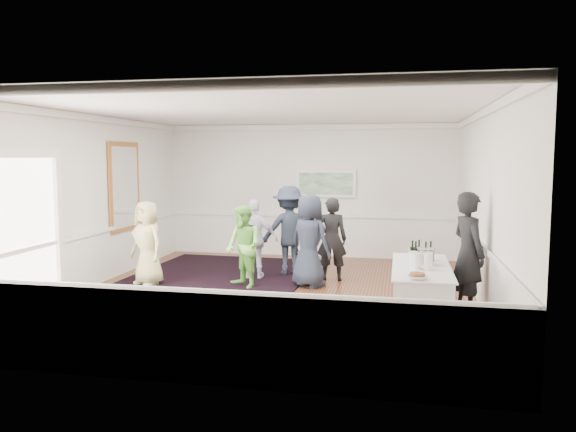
% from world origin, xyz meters
% --- Properties ---
extents(floor, '(8.00, 8.00, 0.00)m').
position_xyz_m(floor, '(0.00, 0.00, 0.00)').
color(floor, brown).
rests_on(floor, ground).
extents(ceiling, '(7.00, 8.00, 0.02)m').
position_xyz_m(ceiling, '(0.00, 0.00, 3.20)').
color(ceiling, white).
rests_on(ceiling, wall_back).
extents(wall_left, '(0.02, 8.00, 3.20)m').
position_xyz_m(wall_left, '(-3.50, 0.00, 1.60)').
color(wall_left, white).
rests_on(wall_left, floor).
extents(wall_right, '(0.02, 8.00, 3.20)m').
position_xyz_m(wall_right, '(3.50, 0.00, 1.60)').
color(wall_right, white).
rests_on(wall_right, floor).
extents(wall_back, '(7.00, 0.02, 3.20)m').
position_xyz_m(wall_back, '(0.00, 4.00, 1.60)').
color(wall_back, white).
rests_on(wall_back, floor).
extents(wall_front, '(7.00, 0.02, 3.20)m').
position_xyz_m(wall_front, '(0.00, -4.00, 1.60)').
color(wall_front, white).
rests_on(wall_front, floor).
extents(wainscoting, '(7.00, 8.00, 1.00)m').
position_xyz_m(wainscoting, '(0.00, 0.00, 0.50)').
color(wainscoting, white).
rests_on(wainscoting, floor).
extents(mirror, '(0.05, 1.25, 1.85)m').
position_xyz_m(mirror, '(-3.45, 1.30, 1.80)').
color(mirror, '#BF7638').
rests_on(mirror, wall_left).
extents(doorway, '(0.10, 1.78, 2.56)m').
position_xyz_m(doorway, '(-3.45, -1.90, 1.42)').
color(doorway, white).
rests_on(doorway, wall_left).
extents(landscape_painting, '(1.44, 0.06, 0.66)m').
position_xyz_m(landscape_painting, '(0.40, 3.95, 1.78)').
color(landscape_painting, white).
rests_on(landscape_painting, wall_back).
extents(area_rug, '(3.67, 4.72, 0.02)m').
position_xyz_m(area_rug, '(-1.40, 1.15, 0.01)').
color(area_rug, black).
rests_on(area_rug, floor).
extents(serving_table, '(0.81, 2.13, 0.86)m').
position_xyz_m(serving_table, '(2.47, -1.34, 0.43)').
color(serving_table, silver).
rests_on(serving_table, floor).
extents(bartender, '(0.70, 0.82, 1.89)m').
position_xyz_m(bartender, '(3.20, -0.60, 0.95)').
color(bartender, black).
rests_on(bartender, floor).
extents(guest_tan, '(0.93, 0.81, 1.60)m').
position_xyz_m(guest_tan, '(-2.50, 0.28, 0.80)').
color(guest_tan, '#C8BD7D').
rests_on(guest_tan, floor).
extents(guest_green, '(0.94, 0.93, 1.53)m').
position_xyz_m(guest_green, '(-0.67, 0.44, 0.77)').
color(guest_green, '#76CE52').
rests_on(guest_green, floor).
extents(guest_lilac, '(0.95, 0.45, 1.58)m').
position_xyz_m(guest_lilac, '(-0.66, 1.22, 0.79)').
color(guest_lilac, silver).
rests_on(guest_lilac, floor).
extents(guest_dark_a, '(1.34, 1.04, 1.82)m').
position_xyz_m(guest_dark_a, '(-0.07, 1.77, 0.91)').
color(guest_dark_a, '#212937').
rests_on(guest_dark_a, floor).
extents(guest_dark_b, '(0.62, 0.43, 1.64)m').
position_xyz_m(guest_dark_b, '(0.86, 1.37, 0.82)').
color(guest_dark_b, black).
rests_on(guest_dark_b, floor).
extents(guest_navy, '(1.00, 0.88, 1.73)m').
position_xyz_m(guest_navy, '(0.52, 0.75, 0.86)').
color(guest_navy, '#212937').
rests_on(guest_navy, floor).
extents(wine_bottles, '(0.34, 0.24, 0.31)m').
position_xyz_m(wine_bottles, '(2.48, -0.86, 1.02)').
color(wine_bottles, black).
rests_on(wine_bottles, serving_table).
extents(juice_pitchers, '(0.31, 0.28, 0.24)m').
position_xyz_m(juice_pitchers, '(2.44, -1.53, 0.98)').
color(juice_pitchers, '#8EC145').
rests_on(juice_pitchers, serving_table).
extents(ice_bucket, '(0.26, 0.26, 0.24)m').
position_xyz_m(ice_bucket, '(2.54, -1.21, 0.98)').
color(ice_bucket, silver).
rests_on(ice_bucket, serving_table).
extents(nut_bowl, '(0.26, 0.26, 0.08)m').
position_xyz_m(nut_bowl, '(2.39, -2.22, 0.90)').
color(nut_bowl, white).
rests_on(nut_bowl, serving_table).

